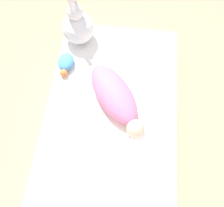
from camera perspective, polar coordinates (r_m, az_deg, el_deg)
ground_plane at (r=1.52m, az=-0.35°, el=-5.72°), size 12.00×12.00×0.00m
bed_mattress at (r=1.42m, az=-0.37°, el=-4.51°), size 1.37×0.80×0.20m
burp_cloth at (r=1.29m, az=8.19°, el=-8.30°), size 0.23×0.15×0.02m
swaddled_baby at (r=1.30m, az=0.84°, el=1.98°), size 0.48×0.42×0.14m
pillow at (r=1.20m, az=6.75°, el=-19.93°), size 0.37×0.33×0.12m
bunny_plush at (r=1.54m, az=-8.98°, el=19.35°), size 0.21×0.21×0.37m
turtle_plush at (r=1.48m, az=-12.01°, el=10.32°), size 0.17×0.10×0.07m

